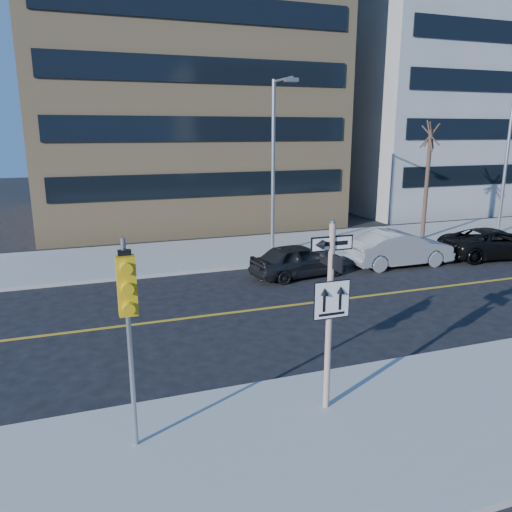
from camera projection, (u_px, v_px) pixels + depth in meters
name	position (u px, v px, depth m)	size (l,w,h in m)	color
ground	(282.00, 363.00, 13.07)	(120.00, 120.00, 0.00)	black
far_sidewalk	(484.00, 231.00, 29.81)	(66.00, 6.00, 0.15)	#A9A89E
sign_pole	(330.00, 306.00, 10.17)	(0.92, 0.92, 4.06)	silver
traffic_signal	(128.00, 303.00, 8.60)	(0.32, 0.45, 4.00)	gray
parked_car_a	(299.00, 260.00, 20.63)	(4.11, 1.65, 1.40)	black
parked_car_b	(400.00, 248.00, 22.31)	(4.80, 1.67, 1.58)	#8F9498
parked_car_c	(495.00, 243.00, 23.73)	(5.06, 2.33, 1.41)	black
streetlight_a	(275.00, 156.00, 23.03)	(0.55, 2.25, 8.00)	gray
streetlight_b	(511.00, 152.00, 27.53)	(0.55, 2.25, 8.00)	gray
street_tree_west	(431.00, 138.00, 26.23)	(1.80, 1.80, 6.35)	#34271F
building_brick	(173.00, 84.00, 34.37)	(18.00, 18.00, 18.00)	tan
building_grey_mid	(443.00, 110.00, 40.89)	(20.00, 16.00, 15.00)	gray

